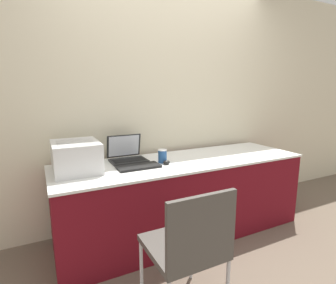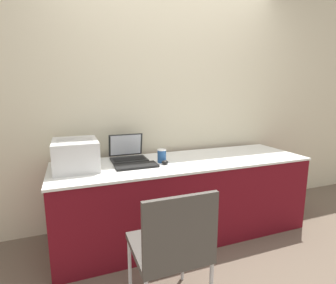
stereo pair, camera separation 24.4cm
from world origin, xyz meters
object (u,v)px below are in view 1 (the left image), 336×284
external_keyboard (139,167)px  printer (76,156)px  coffee_cup (162,156)px  laptop_left (127,155)px  mouse (166,162)px  chair (189,243)px

external_keyboard → printer: bearing=164.5°
coffee_cup → laptop_left: bearing=141.7°
printer → mouse: printer is taller
printer → laptop_left: bearing=16.7°
chair → coffee_cup: bearing=74.2°
printer → chair: (0.49, -0.98, -0.37)m
printer → mouse: (0.75, -0.15, -0.11)m
printer → external_keyboard: printer is taller
laptop_left → chair: 1.16m
printer → external_keyboard: 0.52m
printer → chair: bearing=-63.4°
printer → laptop_left: (0.47, 0.14, -0.08)m
printer → coffee_cup: size_ratio=3.57×
laptop_left → external_keyboard: (0.01, -0.28, -0.04)m
laptop_left → printer: bearing=-163.3°
external_keyboard → coffee_cup: coffee_cup is taller
coffee_cup → chair: size_ratio=0.14×
external_keyboard → coffee_cup: (0.26, 0.06, 0.05)m
laptop_left → mouse: (0.27, -0.29, -0.03)m
external_keyboard → chair: chair is taller
coffee_cup → mouse: size_ratio=2.01×
laptop_left → external_keyboard: bearing=-87.0°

